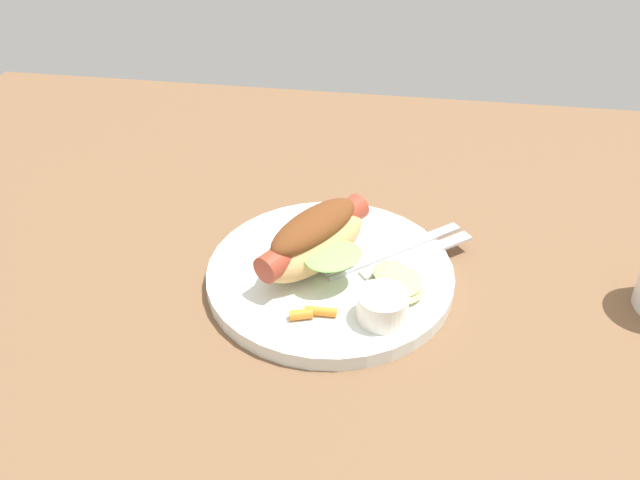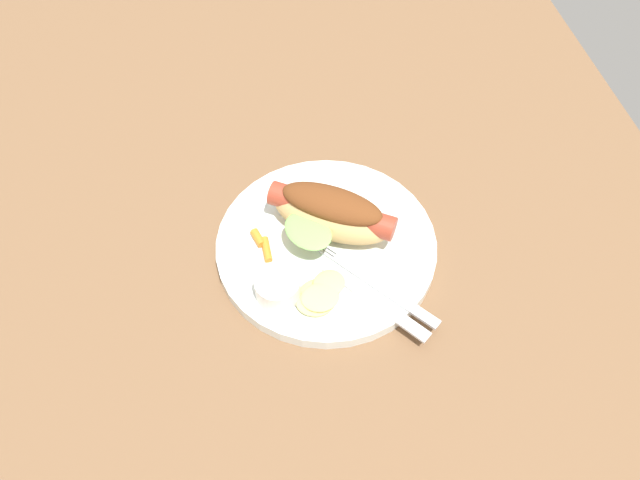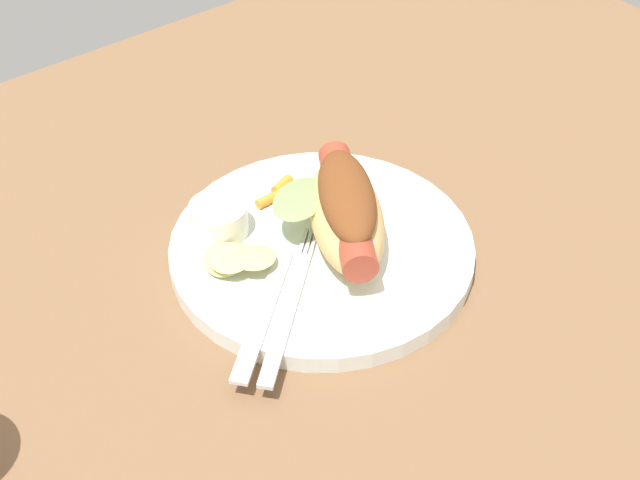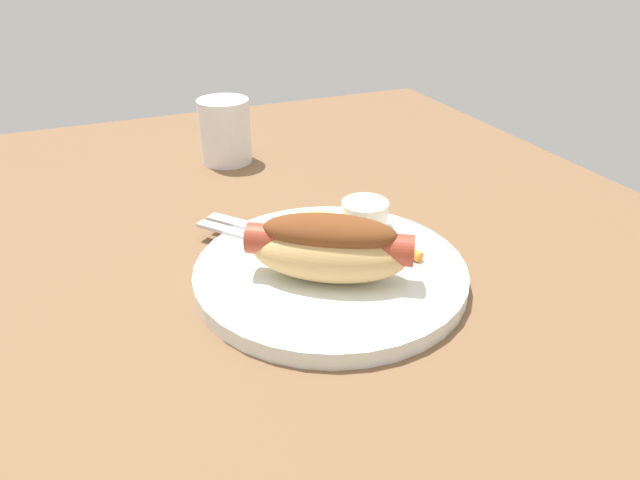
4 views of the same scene
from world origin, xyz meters
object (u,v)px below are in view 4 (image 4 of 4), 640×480
object	(u,v)px
hot_dog	(327,247)
fork	(265,240)
carrot_garnish	(404,251)
plate	(330,272)
drinking_cup	(228,131)
knife	(264,230)
chips_pile	(322,221)
sauce_ramekin	(365,214)

from	to	relation	value
hot_dog	fork	world-z (taller)	hot_dog
carrot_garnish	plate	bearing A→B (deg)	80.96
carrot_garnish	hot_dog	bearing A→B (deg)	94.64
drinking_cup	knife	bearing A→B (deg)	172.99
plate	chips_pile	world-z (taller)	chips_pile
chips_pile	plate	bearing A→B (deg)	162.87
knife	carrot_garnish	size ratio (longest dim) A/B	3.44
knife	sauce_ramekin	bearing A→B (deg)	35.09
hot_dog	drinking_cup	xyz separation A→B (cm)	(36.05, -0.60, -0.35)
chips_pile	carrot_garnish	world-z (taller)	chips_pile
hot_dog	knife	size ratio (longest dim) A/B	1.08
hot_dog	drinking_cup	distance (cm)	36.06
plate	carrot_garnish	size ratio (longest dim) A/B	6.34
sauce_ramekin	carrot_garnish	distance (cm)	7.06
hot_dog	drinking_cup	bearing A→B (deg)	121.28
fork	hot_dog	bearing A→B (deg)	-19.69
chips_pile	sauce_ramekin	bearing A→B (deg)	-106.85
plate	sauce_ramekin	size ratio (longest dim) A/B	5.19
drinking_cup	sauce_ramekin	bearing A→B (deg)	-166.03
sauce_ramekin	drinking_cup	xyz separation A→B (cm)	(28.41, 7.07, 1.41)
drinking_cup	plate	bearing A→B (deg)	-179.11
carrot_garnish	drinking_cup	size ratio (longest dim) A/B	0.46
sauce_ramekin	carrot_garnish	xyz separation A→B (cm)	(-6.95, -0.80, -0.95)
chips_pile	drinking_cup	world-z (taller)	drinking_cup
hot_dog	fork	distance (cm)	9.50
hot_dog	knife	world-z (taller)	hot_dog
fork	drinking_cup	size ratio (longest dim) A/B	1.58
sauce_ramekin	drinking_cup	size ratio (longest dim) A/B	0.56
plate	fork	bearing A→B (deg)	32.61
sauce_ramekin	knife	distance (cm)	10.69
plate	sauce_ramekin	xyz separation A→B (cm)	(5.78, -6.54, 2.22)
sauce_ramekin	chips_pile	xyz separation A→B (cm)	(1.32, 4.35, -0.57)
sauce_ramekin	plate	bearing A→B (deg)	131.51
plate	knife	size ratio (longest dim) A/B	1.84
plate	fork	size ratio (longest dim) A/B	1.84
sauce_ramekin	chips_pile	world-z (taller)	sauce_ramekin
plate	drinking_cup	distance (cm)	34.39
plate	chips_pile	distance (cm)	7.61
fork	knife	distance (cm)	2.20
sauce_ramekin	knife	size ratio (longest dim) A/B	0.36
sauce_ramekin	chips_pile	size ratio (longest dim) A/B	0.74
knife	carrot_garnish	bearing A→B (deg)	9.24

